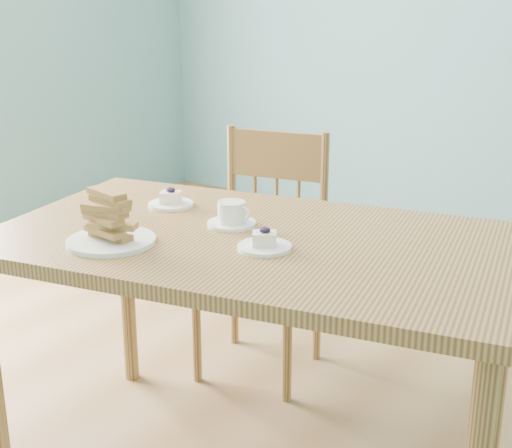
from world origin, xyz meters
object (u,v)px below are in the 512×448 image
object	(u,v)px
dining_chair	(263,253)
cheesecake_plate_far	(171,201)
coffee_cup	(232,215)
biscotti_plate	(110,226)
cheesecake_plate_near	(264,244)
dining_table	(254,262)

from	to	relation	value
dining_chair	cheesecake_plate_far	world-z (taller)	dining_chair
coffee_cup	biscotti_plate	distance (m)	0.36
cheesecake_plate_near	biscotti_plate	bearing A→B (deg)	-150.99
cheesecake_plate_near	coffee_cup	bearing A→B (deg)	149.74
dining_chair	biscotti_plate	world-z (taller)	dining_chair
biscotti_plate	cheesecake_plate_near	bearing A→B (deg)	29.01
cheesecake_plate_far	biscotti_plate	xyz separation A→B (m)	(0.11, -0.36, 0.03)
dining_chair	coffee_cup	distance (m)	0.70
dining_table	cheesecake_plate_far	world-z (taller)	cheesecake_plate_far
cheesecake_plate_far	coffee_cup	bearing A→B (deg)	-9.44
dining_table	cheesecake_plate_far	size ratio (longest dim) A/B	11.19
cheesecake_plate_near	biscotti_plate	size ratio (longest dim) A/B	0.60
coffee_cup	cheesecake_plate_near	bearing A→B (deg)	-33.28
cheesecake_plate_far	biscotti_plate	world-z (taller)	biscotti_plate
cheesecake_plate_far	coffee_cup	distance (m)	0.29
dining_chair	coffee_cup	xyz separation A→B (m)	(0.27, -0.55, 0.34)
cheesecake_plate_near	cheesecake_plate_far	bearing A→B (deg)	161.37
dining_table	cheesecake_plate_near	bearing A→B (deg)	-52.97
cheesecake_plate_far	coffee_cup	world-z (taller)	coffee_cup
dining_table	cheesecake_plate_far	xyz separation A→B (m)	(-0.39, 0.09, 0.09)
dining_chair	cheesecake_plate_far	distance (m)	0.59
cheesecake_plate_near	cheesecake_plate_far	xyz separation A→B (m)	(-0.48, 0.16, -0.00)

